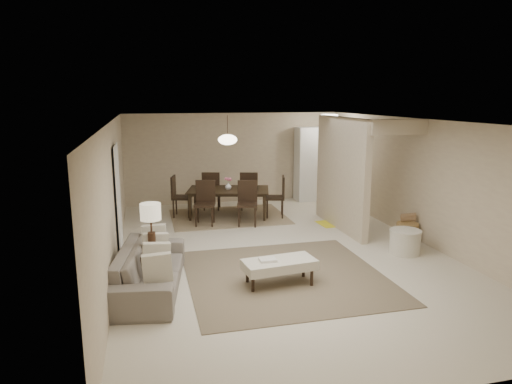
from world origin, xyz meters
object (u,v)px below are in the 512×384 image
object	(u,v)px
ottoman_bench	(279,265)
wicker_basket	(407,232)
pantry_cabinet	(317,164)
round_pouf	(405,242)
dining_table	(228,203)
sofa	(150,269)
side_table	(153,268)

from	to	relation	value
ottoman_bench	wicker_basket	world-z (taller)	ottoman_bench
pantry_cabinet	round_pouf	size ratio (longest dim) A/B	3.57
pantry_cabinet	round_pouf	bearing A→B (deg)	-90.84
dining_table	sofa	bearing A→B (deg)	-101.50
pantry_cabinet	side_table	bearing A→B (deg)	-132.53
wicker_basket	dining_table	world-z (taller)	dining_table
sofa	pantry_cabinet	bearing A→B (deg)	-32.84
pantry_cabinet	sofa	distance (m)	7.23
round_pouf	dining_table	xyz separation A→B (m)	(-2.76, 3.49, 0.12)
side_table	wicker_basket	bearing A→B (deg)	11.29
wicker_basket	sofa	bearing A→B (deg)	-166.86
sofa	wicker_basket	bearing A→B (deg)	-67.88
sofa	wicker_basket	size ratio (longest dim) A/B	5.08
round_pouf	ottoman_bench	bearing A→B (deg)	-163.02
sofa	ottoman_bench	bearing A→B (deg)	-89.60
ottoman_bench	side_table	distance (m)	2.00
ottoman_bench	round_pouf	size ratio (longest dim) A/B	2.03
round_pouf	side_table	bearing A→B (deg)	-175.69
round_pouf	wicker_basket	xyz separation A→B (m)	(0.47, 0.68, -0.04)
sofa	round_pouf	size ratio (longest dim) A/B	3.89
dining_table	ottoman_bench	bearing A→B (deg)	-75.25
side_table	pantry_cabinet	bearing A→B (deg)	47.47
round_pouf	dining_table	bearing A→B (deg)	128.30
side_table	wicker_basket	size ratio (longest dim) A/B	1.25
sofa	round_pouf	distance (m)	4.76
ottoman_bench	dining_table	xyz separation A→B (m)	(-0.01, 4.33, 0.02)
sofa	round_pouf	xyz separation A→B (m)	(4.73, 0.54, -0.11)
sofa	ottoman_bench	xyz separation A→B (m)	(1.99, -0.30, -0.01)
pantry_cabinet	ottoman_bench	world-z (taller)	pantry_cabinet
pantry_cabinet	wicker_basket	xyz separation A→B (m)	(0.40, -4.15, -0.86)
pantry_cabinet	round_pouf	distance (m)	4.90
ottoman_bench	wicker_basket	bearing A→B (deg)	18.80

